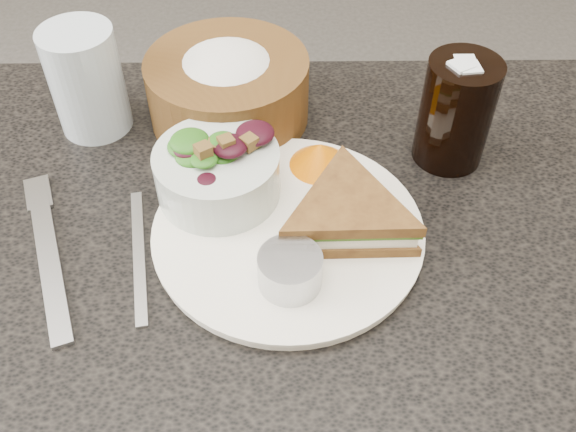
# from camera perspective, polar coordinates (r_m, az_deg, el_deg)

# --- Properties ---
(dining_table) EXTENTS (1.00, 0.70, 0.75)m
(dining_table) POSITION_cam_1_polar(r_m,az_deg,el_deg) (0.98, -1.68, -17.52)
(dining_table) COLOR black
(dining_table) RESTS_ON floor
(dinner_plate) EXTENTS (0.28, 0.28, 0.01)m
(dinner_plate) POSITION_cam_1_polar(r_m,az_deg,el_deg) (0.67, 0.00, -1.39)
(dinner_plate) COLOR white
(dinner_plate) RESTS_ON dining_table
(sandwich) EXTENTS (0.17, 0.17, 0.04)m
(sandwich) POSITION_cam_1_polar(r_m,az_deg,el_deg) (0.65, 5.32, 0.14)
(sandwich) COLOR brown
(sandwich) RESTS_ON dinner_plate
(salad_bowl) EXTENTS (0.15, 0.15, 0.08)m
(salad_bowl) POSITION_cam_1_polar(r_m,az_deg,el_deg) (0.68, -6.33, 4.42)
(salad_bowl) COLOR silver
(salad_bowl) RESTS_ON dinner_plate
(dressing_ramekin) EXTENTS (0.07, 0.07, 0.04)m
(dressing_ramekin) POSITION_cam_1_polar(r_m,az_deg,el_deg) (0.61, 0.18, -4.86)
(dressing_ramekin) COLOR #A7A9AC
(dressing_ramekin) RESTS_ON dinner_plate
(orange_wedge) EXTENTS (0.10, 0.10, 0.03)m
(orange_wedge) POSITION_cam_1_polar(r_m,az_deg,el_deg) (0.73, 2.85, 5.44)
(orange_wedge) COLOR orange
(orange_wedge) RESTS_ON dinner_plate
(fork) EXTENTS (0.09, 0.20, 0.01)m
(fork) POSITION_cam_1_polar(r_m,az_deg,el_deg) (0.70, -20.44, -3.85)
(fork) COLOR #B3B5B8
(fork) RESTS_ON dining_table
(knife) EXTENTS (0.04, 0.18, 0.00)m
(knife) POSITION_cam_1_polar(r_m,az_deg,el_deg) (0.68, -13.11, -3.34)
(knife) COLOR #B7B7B7
(knife) RESTS_ON dining_table
(bread_basket) EXTENTS (0.25, 0.25, 0.11)m
(bread_basket) POSITION_cam_1_polar(r_m,az_deg,el_deg) (0.79, -5.40, 12.01)
(bread_basket) COLOR brown
(bread_basket) RESTS_ON dining_table
(cola_glass) EXTENTS (0.10, 0.10, 0.14)m
(cola_glass) POSITION_cam_1_polar(r_m,az_deg,el_deg) (0.75, 14.78, 9.28)
(cola_glass) COLOR black
(cola_glass) RESTS_ON dining_table
(water_glass) EXTENTS (0.11, 0.11, 0.13)m
(water_glass) POSITION_cam_1_polar(r_m,az_deg,el_deg) (0.81, -17.47, 11.41)
(water_glass) COLOR silver
(water_glass) RESTS_ON dining_table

